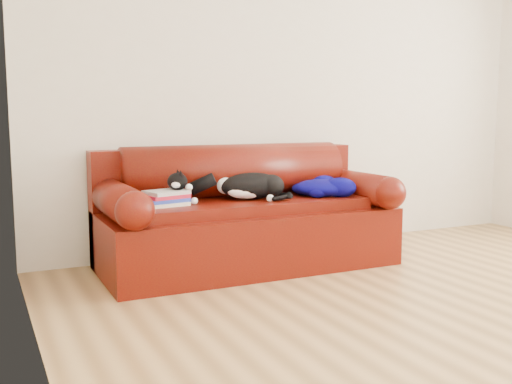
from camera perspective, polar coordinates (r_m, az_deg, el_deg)
ground at (r=3.62m, az=20.02°, el=-10.82°), size 4.50×4.50×0.00m
room_shell at (r=3.59m, az=22.50°, el=15.83°), size 4.52×4.02×2.61m
sofa_base at (r=4.36m, az=-0.81°, el=-4.04°), size 2.10×0.90×0.50m
sofa_back at (r=4.53m, az=-2.10°, el=0.29°), size 2.10×1.01×0.88m
book_stack at (r=4.04m, az=-8.64°, el=-0.58°), size 0.31×0.27×0.10m
cat at (r=4.27m, az=-0.54°, el=0.52°), size 0.63×0.42×0.24m
blanket at (r=4.50m, az=6.36°, el=0.48°), size 0.50×0.52×0.15m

